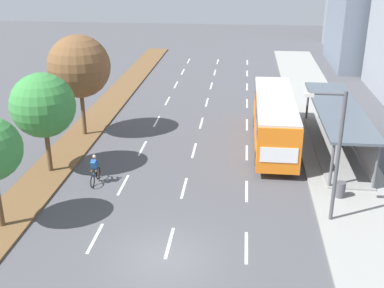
% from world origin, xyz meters
% --- Properties ---
extents(ground_plane, '(140.00, 140.00, 0.00)m').
position_xyz_m(ground_plane, '(0.00, 0.00, 0.00)').
color(ground_plane, '#4C4C51').
extents(median_strip, '(2.60, 52.00, 0.12)m').
position_xyz_m(median_strip, '(-8.30, 20.00, 0.06)').
color(median_strip, brown).
rests_on(median_strip, ground).
extents(sidewalk_right, '(4.50, 52.00, 0.15)m').
position_xyz_m(sidewalk_right, '(9.25, 20.00, 0.07)').
color(sidewalk_right, gray).
rests_on(sidewalk_right, ground).
extents(lane_divider_left, '(0.14, 46.15, 0.01)m').
position_xyz_m(lane_divider_left, '(-3.50, 17.58, 0.00)').
color(lane_divider_left, white).
rests_on(lane_divider_left, ground).
extents(lane_divider_center, '(0.14, 46.15, 0.01)m').
position_xyz_m(lane_divider_center, '(0.00, 17.58, 0.00)').
color(lane_divider_center, white).
rests_on(lane_divider_center, ground).
extents(lane_divider_right, '(0.14, 46.15, 0.01)m').
position_xyz_m(lane_divider_right, '(3.50, 17.58, 0.00)').
color(lane_divider_right, white).
rests_on(lane_divider_right, ground).
extents(bus_shelter, '(2.90, 12.40, 2.86)m').
position_xyz_m(bus_shelter, '(9.53, 13.10, 1.87)').
color(bus_shelter, gray).
rests_on(bus_shelter, sidewalk_right).
extents(bus, '(2.54, 11.29, 3.37)m').
position_xyz_m(bus, '(5.25, 13.68, 2.07)').
color(bus, orange).
rests_on(bus, ground).
extents(cyclist, '(0.46, 1.82, 1.71)m').
position_xyz_m(cyclist, '(-5.12, 6.75, 0.79)').
color(cyclist, black).
rests_on(cyclist, ground).
extents(median_tree_second, '(3.72, 3.72, 5.94)m').
position_xyz_m(median_tree_second, '(-8.23, 7.87, 4.19)').
color(median_tree_second, brown).
rests_on(median_tree_second, median_strip).
extents(median_tree_third, '(4.29, 4.29, 7.06)m').
position_xyz_m(median_tree_third, '(-8.10, 14.07, 5.03)').
color(median_tree_third, brown).
rests_on(median_tree_third, median_strip).
extents(streetlight, '(1.91, 0.24, 6.50)m').
position_xyz_m(streetlight, '(7.42, 3.89, 3.89)').
color(streetlight, '#4C4C51').
rests_on(streetlight, sidewalk_right).
extents(trash_bin, '(0.52, 0.52, 0.85)m').
position_xyz_m(trash_bin, '(8.45, 6.28, 0.57)').
color(trash_bin, '#4C4C51').
rests_on(trash_bin, sidewalk_right).
extents(building_mid_right, '(9.04, 11.12, 14.15)m').
position_xyz_m(building_mid_right, '(17.53, 39.26, 7.07)').
color(building_mid_right, slate).
rests_on(building_mid_right, ground).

